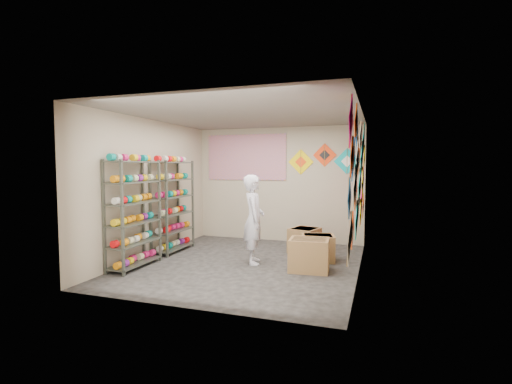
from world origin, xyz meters
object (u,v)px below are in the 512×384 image
(carton_b, at_px, (318,248))
(carton_c, at_px, (305,240))
(shelf_rack_back, at_px, (173,206))
(carton_a, at_px, (309,255))
(shopkeeper, at_px, (254,219))
(shelf_rack_front, at_px, (134,214))

(carton_b, height_order, carton_c, carton_c)
(shelf_rack_back, bearing_deg, carton_c, 16.55)
(carton_a, bearing_deg, shopkeeper, 166.71)
(shopkeeper, relative_size, carton_c, 2.83)
(shelf_rack_back, xyz_separation_m, carton_b, (3.00, 0.17, -0.70))
(shopkeeper, xyz_separation_m, carton_b, (1.09, 0.55, -0.57))
(shelf_rack_front, bearing_deg, carton_a, 14.36)
(shopkeeper, bearing_deg, shelf_rack_front, 95.87)
(shelf_rack_back, height_order, shopkeeper, shelf_rack_back)
(shopkeeper, xyz_separation_m, carton_c, (0.72, 1.16, -0.56))
(shelf_rack_front, relative_size, carton_a, 2.88)
(shelf_rack_front, distance_m, carton_c, 3.43)
(shelf_rack_back, xyz_separation_m, shopkeeper, (1.91, -0.38, -0.14))
(shelf_rack_back, xyz_separation_m, carton_a, (2.97, -0.54, -0.68))
(shelf_rack_back, xyz_separation_m, carton_c, (2.63, 0.78, -0.70))
(shelf_rack_back, bearing_deg, carton_a, -10.31)
(shopkeeper, xyz_separation_m, carton_a, (1.06, -0.16, -0.54))
(carton_a, bearing_deg, carton_c, 99.88)
(shopkeeper, bearing_deg, carton_a, -118.79)
(shopkeeper, relative_size, carton_a, 2.47)
(shelf_rack_front, height_order, carton_c, shelf_rack_front)
(carton_a, xyz_separation_m, carton_b, (0.04, 0.71, -0.03))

